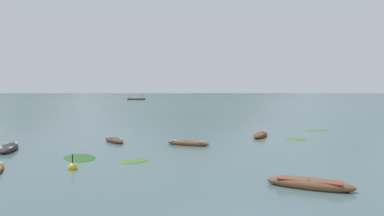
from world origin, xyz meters
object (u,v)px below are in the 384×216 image
at_px(rowboat_6, 114,140).
at_px(mooring_buoy, 73,167).
at_px(rowboat_0, 188,143).
at_px(rowboat_2, 9,148).
at_px(rowboat_3, 309,184).
at_px(ferry_0, 136,99).
at_px(rowboat_1, 260,135).

bearing_deg(rowboat_6, mooring_buoy, -92.50).
distance_m(rowboat_6, mooring_buoy, 9.81).
bearing_deg(rowboat_0, rowboat_2, -171.58).
bearing_deg(rowboat_0, rowboat_3, -68.69).
bearing_deg(ferry_0, rowboat_1, -79.25).
distance_m(rowboat_0, rowboat_1, 8.03).
bearing_deg(rowboat_0, mooring_buoy, -128.19).
height_order(rowboat_1, rowboat_2, rowboat_2).
bearing_deg(rowboat_1, ferry_0, 100.75).
relative_size(rowboat_0, rowboat_3, 0.95).
distance_m(rowboat_1, ferry_0, 147.87).
bearing_deg(ferry_0, rowboat_3, -81.00).
bearing_deg(ferry_0, mooring_buoy, -84.71).
xyz_separation_m(rowboat_0, rowboat_2, (-12.45, -1.84, 0.01)).
relative_size(rowboat_1, ferry_0, 0.42).
relative_size(rowboat_3, ferry_0, 0.41).
bearing_deg(rowboat_2, rowboat_1, 18.37).
relative_size(rowboat_1, rowboat_2, 0.95).
distance_m(rowboat_1, rowboat_3, 16.66).
relative_size(rowboat_0, mooring_buoy, 3.74).
bearing_deg(mooring_buoy, rowboat_0, 51.81).
bearing_deg(rowboat_3, ferry_0, 99.00).
distance_m(rowboat_3, rowboat_6, 17.41).
bearing_deg(ferry_0, rowboat_6, -84.19).
xyz_separation_m(rowboat_1, rowboat_2, (-19.10, -6.34, 0.00)).
xyz_separation_m(rowboat_2, rowboat_3, (17.15, -10.20, -0.01)).
height_order(rowboat_0, rowboat_3, rowboat_3).
bearing_deg(rowboat_1, rowboat_3, -96.72).
height_order(rowboat_2, rowboat_3, rowboat_2).
height_order(rowboat_0, ferry_0, ferry_0).
xyz_separation_m(ferry_0, mooring_buoy, (14.62, -157.79, -0.35)).
distance_m(rowboat_1, mooring_buoy, 18.01).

